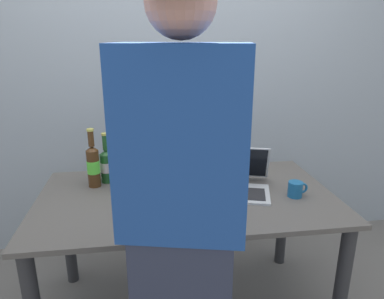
{
  "coord_description": "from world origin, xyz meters",
  "views": [
    {
      "loc": [
        -0.21,
        -1.68,
        1.54
      ],
      "look_at": [
        0.03,
        0.0,
        0.99
      ],
      "focal_mm": 32.98,
      "sensor_mm": 36.0,
      "label": 1
    }
  ],
  "objects_px": {
    "beer_bottle_dark": "(107,165)",
    "beer_bottle_green": "(93,165)",
    "person_figure": "(183,232)",
    "coffee_mug": "(296,189)",
    "laptop": "(241,180)",
    "beer_bottle_amber": "(122,168)"
  },
  "relations": [
    {
      "from": "beer_bottle_dark",
      "to": "coffee_mug",
      "type": "bearing_deg",
      "value": -19.18
    },
    {
      "from": "person_figure",
      "to": "coffee_mug",
      "type": "distance_m",
      "value": 0.85
    },
    {
      "from": "coffee_mug",
      "to": "person_figure",
      "type": "bearing_deg",
      "value": -140.76
    },
    {
      "from": "beer_bottle_amber",
      "to": "laptop",
      "type": "bearing_deg",
      "value": -9.58
    },
    {
      "from": "laptop",
      "to": "beer_bottle_dark",
      "type": "relative_size",
      "value": 1.5
    },
    {
      "from": "beer_bottle_green",
      "to": "person_figure",
      "type": "relative_size",
      "value": 0.19
    },
    {
      "from": "beer_bottle_dark",
      "to": "beer_bottle_green",
      "type": "bearing_deg",
      "value": -138.87
    },
    {
      "from": "laptop",
      "to": "beer_bottle_amber",
      "type": "distance_m",
      "value": 0.65
    },
    {
      "from": "beer_bottle_dark",
      "to": "beer_bottle_green",
      "type": "distance_m",
      "value": 0.09
    },
    {
      "from": "beer_bottle_green",
      "to": "person_figure",
      "type": "bearing_deg",
      "value": -64.07
    },
    {
      "from": "person_figure",
      "to": "beer_bottle_dark",
      "type": "bearing_deg",
      "value": 110.82
    },
    {
      "from": "laptop",
      "to": "person_figure",
      "type": "relative_size",
      "value": 0.25
    },
    {
      "from": "beer_bottle_dark",
      "to": "beer_bottle_green",
      "type": "relative_size",
      "value": 0.87
    },
    {
      "from": "beer_bottle_green",
      "to": "person_figure",
      "type": "distance_m",
      "value": 0.91
    },
    {
      "from": "laptop",
      "to": "coffee_mug",
      "type": "relative_size",
      "value": 4.1
    },
    {
      "from": "person_figure",
      "to": "coffee_mug",
      "type": "xyz_separation_m",
      "value": [
        0.65,
        0.53,
        -0.12
      ]
    },
    {
      "from": "beer_bottle_amber",
      "to": "person_figure",
      "type": "bearing_deg",
      "value": -72.55
    },
    {
      "from": "laptop",
      "to": "beer_bottle_green",
      "type": "height_order",
      "value": "beer_bottle_green"
    },
    {
      "from": "beer_bottle_green",
      "to": "coffee_mug",
      "type": "xyz_separation_m",
      "value": [
        1.05,
        -0.29,
        -0.09
      ]
    },
    {
      "from": "laptop",
      "to": "person_figure",
      "type": "bearing_deg",
      "value": -120.62
    },
    {
      "from": "beer_bottle_dark",
      "to": "person_figure",
      "type": "bearing_deg",
      "value": -69.18
    },
    {
      "from": "laptop",
      "to": "beer_bottle_green",
      "type": "bearing_deg",
      "value": 169.2
    }
  ]
}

